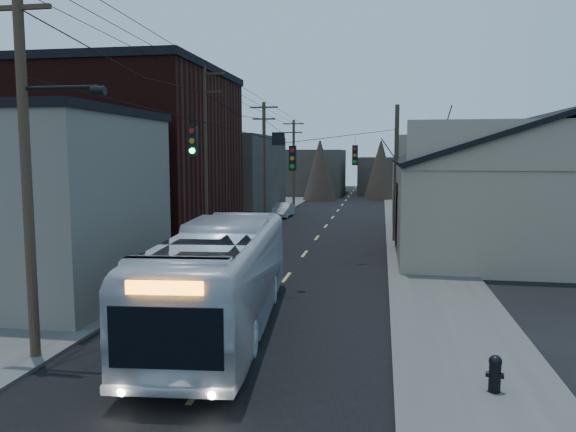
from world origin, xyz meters
The scene contains 15 objects.
ground centered at (0.00, 0.00, 0.00)m, with size 160.00×160.00×0.00m, color black.
road_surface centered at (0.00, 30.00, 0.01)m, with size 9.00×110.00×0.02m, color black.
sidewalk_left centered at (-6.50, 30.00, 0.06)m, with size 4.00×110.00×0.12m, color #474744.
sidewalk_right centered at (6.50, 30.00, 0.06)m, with size 4.00×110.00×0.12m, color #474744.
building_clapboard centered at (-9.00, 9.00, 3.50)m, with size 8.00×8.00×7.00m, color #6C645A.
building_brick centered at (-10.00, 20.00, 5.00)m, with size 10.00×12.00×10.00m, color black.
building_left_far centered at (-9.50, 36.00, 3.50)m, with size 9.00×14.00×7.00m, color #36322B.
warehouse centered at (13.00, 25.00, 2.70)m, with size 16.16×20.60×7.73m.
building_far_left centered at (-6.00, 65.00, 3.00)m, with size 10.00×12.00×6.00m, color #36322B.
building_far_right centered at (7.00, 70.00, 2.50)m, with size 12.00×14.00×5.00m, color #36322B.
bare_tree centered at (6.50, 20.00, 3.60)m, with size 0.40×0.40×7.20m, color black.
utility_lines centered at (-3.11, 24.14, 4.95)m, with size 11.24×45.28×10.50m.
bus centered at (-0.76, 6.33, 1.68)m, with size 2.82×12.07×3.36m, color silver.
parked_car centered at (-4.30, 37.52, 0.63)m, with size 1.33×3.82×1.26m, color #A0A3A8.
fire_hydrant centered at (6.76, 2.61, 0.58)m, with size 0.42×0.30×0.87m.
Camera 1 is at (4.13, -10.30, 5.55)m, focal length 35.00 mm.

